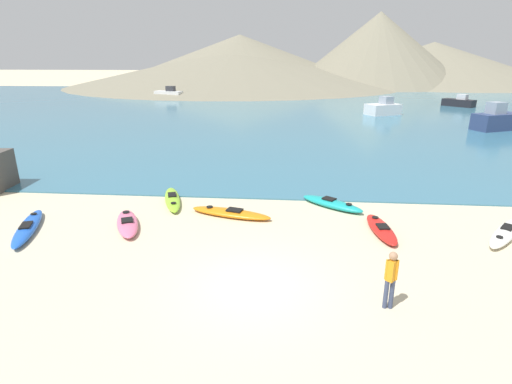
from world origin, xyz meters
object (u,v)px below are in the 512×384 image
object	(u,v)px
kayak_on_sand_2	(231,213)
moored_boat_3	(169,94)
kayak_on_sand_5	(28,227)
moored_boat_1	(497,120)
kayak_on_sand_6	(381,229)
kayak_on_sand_3	(506,233)
kayak_on_sand_0	(172,199)
kayak_on_sand_4	(127,223)
kayak_on_sand_1	(332,204)
person_near_foreground	(391,276)
moored_boat_2	(459,102)
moored_boat_0	(383,108)

from	to	relation	value
kayak_on_sand_2	moored_boat_3	size ratio (longest dim) A/B	0.76
kayak_on_sand_5	moored_boat_1	xyz separation A→B (m)	(26.98, 23.56, 0.73)
kayak_on_sand_6	kayak_on_sand_2	bearing A→B (deg)	169.16
kayak_on_sand_2	kayak_on_sand_3	size ratio (longest dim) A/B	1.15
kayak_on_sand_5	moored_boat_3	bearing A→B (deg)	100.91
kayak_on_sand_2	kayak_on_sand_5	distance (m)	7.37
kayak_on_sand_0	kayak_on_sand_4	distance (m)	2.92
kayak_on_sand_1	kayak_on_sand_4	xyz separation A→B (m)	(-7.72, -2.74, -0.01)
kayak_on_sand_1	kayak_on_sand_5	bearing A→B (deg)	-162.95
kayak_on_sand_3	person_near_foreground	world-z (taller)	person_near_foreground
kayak_on_sand_1	kayak_on_sand_2	bearing A→B (deg)	-161.71
kayak_on_sand_2	person_near_foreground	size ratio (longest dim) A/B	2.21
kayak_on_sand_2	moored_boat_2	distance (m)	45.88
moored_boat_0	moored_boat_3	world-z (taller)	moored_boat_0
kayak_on_sand_6	person_near_foreground	bearing A→B (deg)	-99.79
kayak_on_sand_4	kayak_on_sand_6	xyz separation A→B (m)	(9.25, 0.33, -0.02)
kayak_on_sand_1	moored_boat_3	xyz separation A→B (m)	(-20.58, 45.54, 0.54)
kayak_on_sand_5	kayak_on_sand_2	bearing A→B (deg)	16.33
kayak_on_sand_0	kayak_on_sand_1	bearing A→B (deg)	-0.26
kayak_on_sand_5	person_near_foreground	distance (m)	12.44
kayak_on_sand_6	kayak_on_sand_0	bearing A→B (deg)	163.65
kayak_on_sand_6	person_near_foreground	xyz separation A→B (m)	(-0.80, -4.64, 0.75)
kayak_on_sand_0	kayak_on_sand_6	world-z (taller)	kayak_on_sand_0
kayak_on_sand_1	moored_boat_0	world-z (taller)	moored_boat_0
person_near_foreground	kayak_on_sand_6	bearing A→B (deg)	80.21
kayak_on_sand_0	moored_boat_2	world-z (taller)	moored_boat_2
kayak_on_sand_3	moored_boat_2	distance (m)	42.68
kayak_on_sand_1	kayak_on_sand_3	distance (m)	6.27
kayak_on_sand_1	moored_boat_3	size ratio (longest dim) A/B	0.60
kayak_on_sand_5	moored_boat_3	xyz separation A→B (m)	(-9.44, 48.96, 0.55)
kayak_on_sand_4	moored_boat_0	xyz separation A→B (m)	(15.91, 31.94, 0.58)
moored_boat_0	moored_boat_3	xyz separation A→B (m)	(-28.77, 16.35, -0.04)
moored_boat_2	kayak_on_sand_6	bearing A→B (deg)	-113.99
kayak_on_sand_0	moored_boat_3	bearing A→B (deg)	106.82
kayak_on_sand_6	kayak_on_sand_4	bearing A→B (deg)	-177.99
kayak_on_sand_3	person_near_foreground	xyz separation A→B (m)	(-5.06, -4.65, 0.74)
kayak_on_sand_2	moored_boat_0	world-z (taller)	moored_boat_0
kayak_on_sand_1	kayak_on_sand_2	xyz separation A→B (m)	(-4.07, -1.35, -0.03)
kayak_on_sand_5	kayak_on_sand_6	bearing A→B (deg)	4.51
kayak_on_sand_0	moored_boat_2	bearing A→B (deg)	55.25
kayak_on_sand_0	kayak_on_sand_1	size ratio (longest dim) A/B	1.20
moored_boat_0	moored_boat_2	distance (m)	14.35
kayak_on_sand_1	moored_boat_3	world-z (taller)	moored_boat_3
kayak_on_sand_3	kayak_on_sand_6	distance (m)	4.26
kayak_on_sand_4	moored_boat_3	bearing A→B (deg)	104.92
kayak_on_sand_3	person_near_foreground	bearing A→B (deg)	-137.41
kayak_on_sand_6	moored_boat_2	world-z (taller)	moored_boat_2
kayak_on_sand_3	moored_boat_2	xyz separation A→B (m)	(13.73, 40.40, 0.45)
kayak_on_sand_3	kayak_on_sand_6	size ratio (longest dim) A/B	1.08
kayak_on_sand_4	moored_boat_3	xyz separation A→B (m)	(-12.86, 48.28, 0.54)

